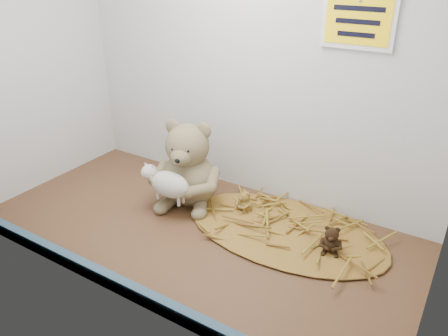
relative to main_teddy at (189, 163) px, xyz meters
The scene contains 8 objects.
alcove_shell 33.73cm from the main_teddy, 19.87° to the right, with size 120.40×60.20×90.40cm.
front_rail 44.57cm from the main_teddy, 75.50° to the right, with size 119.28×2.20×3.60cm, color #345064.
straw_bed 34.69cm from the main_teddy, ahead, with size 58.38×33.90×1.13cm, color brown.
main_teddy is the anchor object (origin of this frame).
toy_lamb 10.02cm from the main_teddy, 90.00° to the right, with size 16.53×10.09×10.68cm, color beige, non-canonical shape.
mini_teddy_tan 20.38cm from the main_teddy, ahead, with size 5.32×5.62×6.60cm, color olive, non-canonical shape.
mini_teddy_brown 47.30cm from the main_teddy, ahead, with size 5.85×6.17×7.25cm, color black, non-canonical shape.
wall_sign 60.63cm from the main_teddy, 22.03° to the left, with size 16.00×1.20×11.00cm, color yellow.
Camera 1 is at (60.93, -82.15, 69.69)cm, focal length 35.00 mm.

